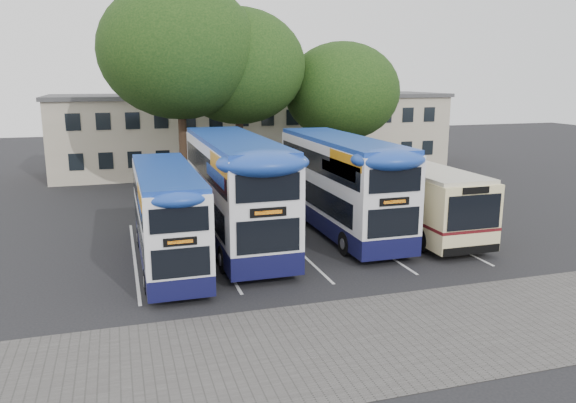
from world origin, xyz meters
The scene contains 12 objects.
ground centered at (0.00, 0.00, 0.00)m, with size 120.00×120.00×0.00m, color black.
paving_strip centered at (-2.00, -5.00, 0.01)m, with size 40.00×6.00×0.01m, color #595654.
bay_lines centered at (-3.75, 5.00, 0.01)m, with size 14.12×11.00×0.01m.
depot_building centered at (0.00, 26.99, 3.15)m, with size 32.40×8.40×6.20m.
lamp_post centered at (6.00, 19.97, 5.08)m, with size 0.25×1.05×9.06m.
tree_left centered at (-7.23, 16.36, 9.10)m, with size 9.66×9.66×13.22m.
tree_mid centered at (-3.42, 17.39, 8.20)m, with size 8.64×8.64×11.89m.
tree_right centered at (3.93, 17.78, 6.56)m, with size 7.95×7.95×9.95m.
bus_dd_left centered at (-9.38, 3.75, 2.20)m, with size 2.32×9.58×3.99m.
bus_dd_mid centered at (-6.15, 5.83, 2.70)m, with size 2.85×11.77×4.91m.
bus_dd_right centered at (-0.78, 6.32, 2.59)m, with size 2.74×11.28×4.70m.
bus_single centered at (2.69, 6.00, 1.90)m, with size 2.86×11.25×3.36m.
Camera 1 is at (-11.14, -18.85, 7.54)m, focal length 35.00 mm.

